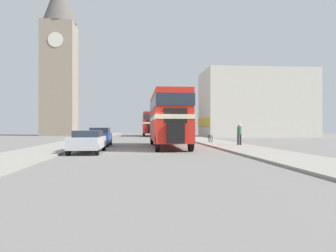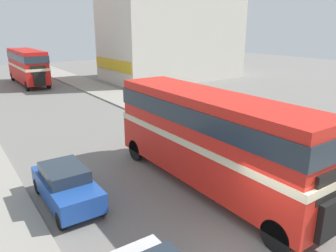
# 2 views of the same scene
# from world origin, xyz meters

# --- Properties ---
(double_decker_bus) EXTENTS (2.46, 10.87, 4.08)m
(double_decker_bus) POSITION_xyz_m (1.62, 4.22, 2.44)
(double_decker_bus) COLOR red
(double_decker_bus) RESTS_ON ground_plane
(bus_distant) EXTENTS (2.54, 10.18, 4.04)m
(bus_distant) POSITION_xyz_m (1.33, 35.90, 2.42)
(bus_distant) COLOR red
(bus_distant) RESTS_ON ground_plane
(car_parked_mid) EXTENTS (1.68, 3.97, 1.51)m
(car_parked_mid) POSITION_xyz_m (-3.83, 6.28, 0.78)
(car_parked_mid) COLOR #1E479E
(car_parked_mid) RESTS_ON ground_plane
(pedestrian_walking) EXTENTS (0.35, 0.35, 1.74)m
(pedestrian_walking) POSITION_xyz_m (7.44, 4.68, 1.10)
(pedestrian_walking) COLOR #282833
(pedestrian_walking) RESTS_ON sidewalk_right
(bicycle_on_pavement) EXTENTS (0.05, 1.76, 0.78)m
(bicycle_on_pavement) POSITION_xyz_m (6.18, 9.73, 0.48)
(bicycle_on_pavement) COLOR black
(bicycle_on_pavement) RESTS_ON sidewalk_right
(shop_building_block) EXTENTS (17.13, 9.73, 10.54)m
(shop_building_block) POSITION_xyz_m (18.22, 30.46, 5.27)
(shop_building_block) COLOR beige
(shop_building_block) RESTS_ON ground_plane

